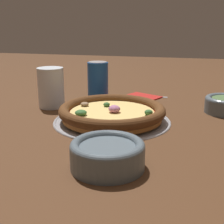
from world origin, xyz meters
TOP-DOWN VIEW (x-y plane):
  - ground_plane at (0.00, 0.00)m, footprint 3.00×3.00m
  - pizza_tray at (0.00, 0.00)m, footprint 0.30×0.30m
  - pizza at (-0.00, 0.00)m, footprint 0.27×0.27m
  - bowl_near at (-0.25, -0.06)m, footprint 0.13×0.13m
  - drinking_cup at (0.09, 0.21)m, footprint 0.08×0.08m
  - napkin at (0.25, -0.02)m, footprint 0.18×0.16m
  - fork at (0.28, -0.01)m, footprint 0.05×0.20m
  - beverage_can at (0.21, 0.10)m, footprint 0.07×0.07m

SIDE VIEW (x-z plane):
  - ground_plane at x=0.00m, z-range 0.00..0.00m
  - fork at x=0.28m, z-range 0.00..0.00m
  - pizza_tray at x=0.00m, z-range 0.00..0.01m
  - napkin at x=0.25m, z-range 0.00..0.01m
  - pizza at x=0.00m, z-range 0.01..0.04m
  - bowl_near at x=-0.25m, z-range 0.00..0.05m
  - drinking_cup at x=0.09m, z-range 0.00..0.12m
  - beverage_can at x=0.21m, z-range 0.00..0.12m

